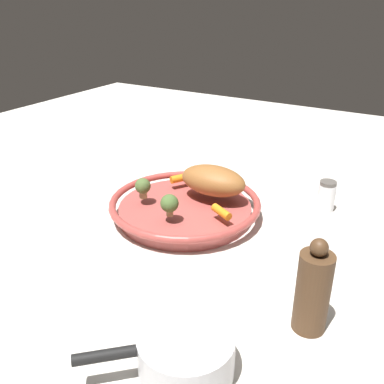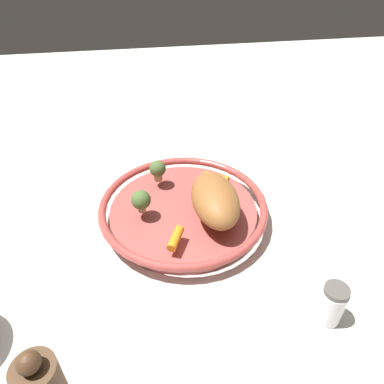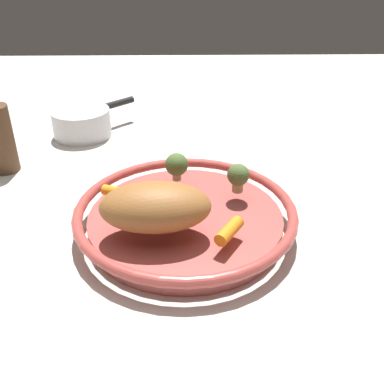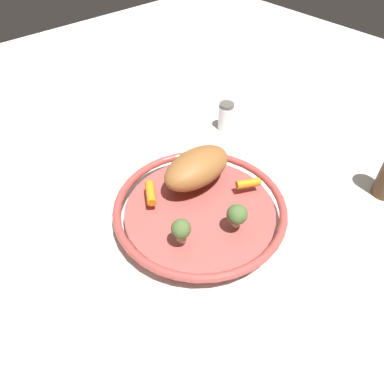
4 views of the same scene
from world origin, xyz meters
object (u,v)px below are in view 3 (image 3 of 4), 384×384
Objects in this scene: serving_bowl at (186,217)px; broccoli_floret_large at (239,176)px; baby_carrot_left at (230,231)px; broccoli_floret_small at (177,165)px; roast_chicken_piece at (156,207)px; pepper_mill at (0,137)px; saucepan at (83,123)px; baby_carrot_near_rim at (118,192)px.

broccoli_floret_large is (-0.09, -0.04, 0.05)m from serving_bowl.
broccoli_floret_small reaches higher than baby_carrot_left.
pepper_mill is (0.32, -0.27, -0.01)m from roast_chicken_piece.
broccoli_floret_large is at bearing 158.96° from pepper_mill.
broccoli_floret_large is at bearing 157.67° from broccoli_floret_small.
roast_chicken_piece reaches higher than serving_bowl.
broccoli_floret_large reaches higher than saucepan.
pepper_mill is 0.89× the size of saucepan.
serving_bowl is at bearing -53.37° from baby_carrot_left.
baby_carrot_left reaches higher than serving_bowl.
baby_carrot_left is 1.16× the size of broccoli_floret_small.
serving_bowl is 6.89× the size of baby_carrot_near_rim.
pepper_mill is (0.25, -0.19, 0.02)m from baby_carrot_near_rim.
serving_bowl is 0.11m from baby_carrot_left.
roast_chicken_piece is 0.11m from baby_carrot_left.
broccoli_floret_small is 0.37m from pepper_mill.
broccoli_floret_large is at bearing 133.15° from saucepan.
broccoli_floret_large reaches higher than serving_bowl.
baby_carrot_left is (-0.06, 0.08, 0.03)m from serving_bowl.
serving_bowl is 0.09m from roast_chicken_piece.
broccoli_floret_small is at bearing -101.25° from roast_chicken_piece.
saucepan is at bearing -46.85° from broccoli_floret_large.
roast_chicken_piece is 0.42m from pepper_mill.
baby_carrot_near_rim is 0.90× the size of baby_carrot_left.
baby_carrot_near_rim reaches higher than serving_bowl.
baby_carrot_left is at bearing 146.86° from baby_carrot_near_rim.
broccoli_floret_large is at bearing -141.77° from roast_chicken_piece.
baby_carrot_near_rim is 0.28× the size of saucepan.
roast_chicken_piece reaches higher than saucepan.
baby_carrot_left is 0.56m from saucepan.
broccoli_floret_small is 0.38m from saucepan.
roast_chicken_piece reaches higher than broccoli_floret_large.
saucepan is at bearing -57.63° from baby_carrot_left.
roast_chicken_piece is at bearing 53.45° from serving_bowl.
broccoli_floret_large reaches higher than baby_carrot_near_rim.
baby_carrot_left is at bearing 126.63° from serving_bowl.
broccoli_floret_small is at bearing 126.33° from saucepan.
broccoli_floret_small is 0.27× the size of saucepan.
baby_carrot_near_rim reaches higher than saucepan.
broccoli_floret_small reaches higher than saucepan.
serving_bowl is at bearing 149.05° from pepper_mill.
pepper_mill reaches higher than broccoli_floret_small.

